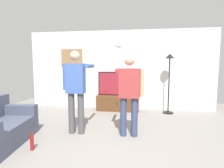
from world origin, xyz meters
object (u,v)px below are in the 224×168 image
(tv_stand, at_px, (118,103))
(person_standing_nearer_lamp, at_px, (76,87))
(television, at_px, (118,84))
(wall_clock, at_px, (119,42))
(person_standing_nearer_couch, at_px, (129,91))
(floor_lamp, at_px, (169,71))
(beverage_bottle, at_px, (32,142))
(framed_picture, at_px, (72,58))

(tv_stand, relative_size, person_standing_nearer_lamp, 0.76)
(person_standing_nearer_lamp, bearing_deg, tv_stand, 71.09)
(television, distance_m, wall_clock, 1.42)
(person_standing_nearer_lamp, xyz_separation_m, person_standing_nearer_couch, (1.16, 0.02, -0.06))
(floor_lamp, height_order, beverage_bottle, floor_lamp)
(wall_clock, bearing_deg, floor_lamp, -13.12)
(wall_clock, relative_size, framed_picture, 0.38)
(floor_lamp, xyz_separation_m, person_standing_nearer_couch, (-1.16, -1.95, -0.36))
(television, xyz_separation_m, person_standing_nearer_lamp, (-0.70, -2.10, 0.13))
(wall_clock, bearing_deg, person_standing_nearer_couch, -78.77)
(person_standing_nearer_lamp, bearing_deg, person_standing_nearer_couch, 0.77)
(tv_stand, distance_m, television, 0.65)
(framed_picture, bearing_deg, beverage_bottle, -81.99)
(beverage_bottle, bearing_deg, tv_stand, 67.23)
(tv_stand, height_order, person_standing_nearer_lamp, person_standing_nearer_lamp)
(tv_stand, distance_m, wall_clock, 2.06)
(television, height_order, framed_picture, framed_picture)
(framed_picture, distance_m, beverage_bottle, 3.64)
(television, relative_size, person_standing_nearer_lamp, 0.72)
(television, xyz_separation_m, floor_lamp, (1.62, -0.13, 0.44))
(television, height_order, beverage_bottle, television)
(framed_picture, bearing_deg, person_standing_nearer_couch, -47.39)
(framed_picture, bearing_deg, television, -8.42)
(wall_clock, xyz_separation_m, person_standing_nearer_couch, (0.46, -2.32, -1.32))
(framed_picture, relative_size, person_standing_nearer_couch, 0.45)
(floor_lamp, bearing_deg, person_standing_nearer_couch, -120.76)
(wall_clock, bearing_deg, tv_stand, -90.00)
(floor_lamp, relative_size, person_standing_nearer_couch, 1.09)
(television, distance_m, floor_lamp, 1.68)
(framed_picture, xyz_separation_m, person_standing_nearer_lamp, (0.98, -2.34, -0.75))
(framed_picture, height_order, person_standing_nearer_couch, framed_picture)
(floor_lamp, relative_size, beverage_bottle, 5.32)
(wall_clock, bearing_deg, framed_picture, 179.83)
(tv_stand, bearing_deg, framed_picture, 170.04)
(tv_stand, bearing_deg, beverage_bottle, -112.77)
(tv_stand, bearing_deg, floor_lamp, -3.09)
(television, height_order, person_standing_nearer_lamp, person_standing_nearer_lamp)
(framed_picture, xyz_separation_m, beverage_bottle, (0.45, -3.22, -1.63))
(tv_stand, relative_size, framed_picture, 1.80)
(person_standing_nearer_lamp, bearing_deg, television, 71.48)
(person_standing_nearer_lamp, relative_size, person_standing_nearer_couch, 1.06)
(person_standing_nearer_lamp, height_order, beverage_bottle, person_standing_nearer_lamp)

